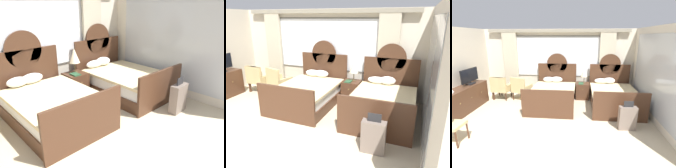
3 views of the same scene
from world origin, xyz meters
TOP-DOWN VIEW (x-y plane):
  - ground_plane at (0.00, 0.00)m, footprint 24.00×24.00m
  - wall_back_window at (0.00, 3.92)m, footprint 6.14×0.22m
  - wall_right_mirror at (3.10, 1.69)m, footprint 0.08×4.52m
  - bed_near_window at (-0.01, 2.70)m, footprint 1.58×2.26m
  - bed_near_mirror at (2.12, 2.70)m, footprint 1.58×2.26m
  - nightstand_between_beds at (1.06, 3.38)m, footprint 0.51×0.54m
  - table_lamp_on_nightstand at (1.10, 3.44)m, footprint 0.27×0.27m
  - book_on_nightstand at (0.99, 3.27)m, footprint 0.18×0.26m
  - armchair_by_window_left at (-1.34, 3.01)m, footprint 0.76×0.76m
  - armchair_by_window_centre at (-2.12, 3.00)m, footprint 0.69×0.69m
  - armchair_by_window_right at (-2.16, 3.00)m, footprint 0.61×0.61m
  - suitcase_on_floor at (2.22, 1.13)m, footprint 0.46×0.21m

SIDE VIEW (x-z plane):
  - ground_plane at x=0.00m, z-range 0.00..0.00m
  - nightstand_between_beds at x=1.06m, z-range 0.00..0.63m
  - suitcase_on_floor at x=2.22m, z-range -0.08..0.73m
  - bed_near_window at x=-0.01m, z-range -0.51..1.23m
  - bed_near_mirror at x=2.12m, z-range -0.51..1.23m
  - armchair_by_window_left at x=-1.34m, z-range 0.02..0.94m
  - armchair_by_window_centre at x=-2.12m, z-range 0.02..0.94m
  - armchair_by_window_right at x=-2.16m, z-range 0.02..0.94m
  - book_on_nightstand at x=0.99m, z-range 0.63..0.66m
  - table_lamp_on_nightstand at x=1.10m, z-range 0.75..1.36m
  - wall_right_mirror at x=3.10m, z-range 0.00..2.70m
  - wall_back_window at x=0.00m, z-range 0.08..2.78m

